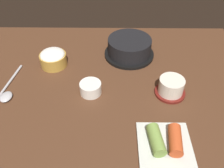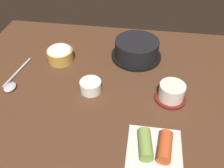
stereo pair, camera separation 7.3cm
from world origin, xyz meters
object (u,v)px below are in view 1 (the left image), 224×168
object	(u,v)px
stone_pot	(129,47)
banchan_cup_center	(91,88)
kimchi_plate	(165,142)
rice_bowl	(53,58)
tea_cup_with_saucer	(171,87)
spoon	(8,91)

from	to	relation	value
stone_pot	banchan_cup_center	bearing A→B (deg)	-122.17
banchan_cup_center	kimchi_plate	world-z (taller)	kimchi_plate
stone_pot	kimchi_plate	world-z (taller)	stone_pot
rice_bowl	tea_cup_with_saucer	size ratio (longest dim) A/B	0.98
tea_cup_with_saucer	kimchi_plate	world-z (taller)	tea_cup_with_saucer
spoon	kimchi_plate	bearing A→B (deg)	-22.34
rice_bowl	tea_cup_with_saucer	bearing A→B (deg)	-20.14
rice_bowl	spoon	distance (cm)	18.71
stone_pot	rice_bowl	size ratio (longest dim) A/B	1.98
kimchi_plate	tea_cup_with_saucer	bearing A→B (deg)	76.62
rice_bowl	tea_cup_with_saucer	distance (cm)	41.04
spoon	stone_pot	bearing A→B (deg)	28.08
rice_bowl	spoon	size ratio (longest dim) A/B	0.51
rice_bowl	kimchi_plate	size ratio (longest dim) A/B	0.69
stone_pot	kimchi_plate	bearing A→B (deg)	-79.56
tea_cup_with_saucer	spoon	size ratio (longest dim) A/B	0.52
rice_bowl	spoon	bearing A→B (deg)	-129.39
stone_pot	kimchi_plate	size ratio (longest dim) A/B	1.36
kimchi_plate	banchan_cup_center	bearing A→B (deg)	136.13
banchan_cup_center	rice_bowl	bearing A→B (deg)	135.17
banchan_cup_center	spoon	bearing A→B (deg)	-179.19
tea_cup_with_saucer	spoon	xyz separation A→B (cm)	(-50.31, -0.21, -2.13)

